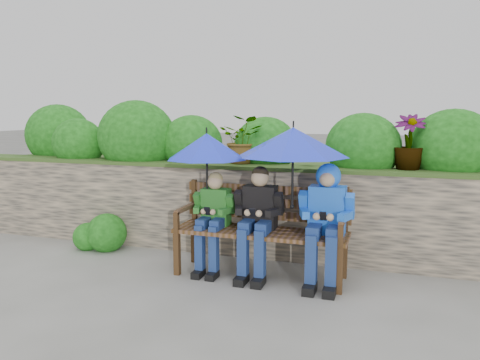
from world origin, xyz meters
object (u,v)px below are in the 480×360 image
(umbrella_left, at_px, (207,146))
(umbrella_right, at_px, (293,142))
(park_bench, at_px, (262,224))
(boy_middle, at_px, (258,216))
(boy_right, at_px, (326,214))
(boy_left, at_px, (213,215))

(umbrella_left, relative_size, umbrella_right, 0.79)
(park_bench, bearing_deg, boy_middle, -108.73)
(umbrella_left, xyz_separation_m, umbrella_right, (0.90, -0.06, 0.07))
(boy_right, xyz_separation_m, umbrella_right, (-0.32, -0.01, 0.66))
(boy_right, height_order, umbrella_left, umbrella_left)
(boy_middle, height_order, umbrella_right, umbrella_right)
(boy_middle, height_order, boy_right, boy_right)
(boy_left, xyz_separation_m, umbrella_left, (-0.08, 0.05, 0.69))
(boy_left, bearing_deg, umbrella_right, -0.45)
(park_bench, distance_m, boy_left, 0.51)
(umbrella_right, bearing_deg, boy_middle, -179.73)
(umbrella_right, bearing_deg, boy_left, 179.55)
(park_bench, xyz_separation_m, umbrella_left, (-0.58, -0.02, 0.76))
(umbrella_right, bearing_deg, park_bench, 166.54)
(park_bench, distance_m, boy_middle, 0.13)
(boy_middle, relative_size, boy_right, 0.96)
(boy_right, bearing_deg, park_bench, 173.83)
(park_bench, relative_size, boy_right, 1.50)
(boy_middle, bearing_deg, park_bench, 71.27)
(boy_left, height_order, umbrella_left, umbrella_left)
(boy_right, relative_size, umbrella_right, 1.08)
(boy_left, bearing_deg, park_bench, 7.87)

